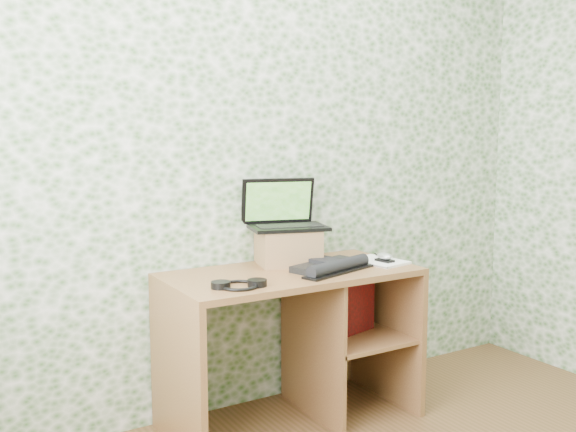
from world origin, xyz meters
TOP-DOWN VIEW (x-y plane):
  - wall_back at (0.00, 1.75)m, footprint 3.50×0.00m
  - desk at (0.08, 1.47)m, footprint 1.20×0.60m
  - riser at (0.07, 1.58)m, footprint 0.35×0.31m
  - laptop at (0.07, 1.62)m, footprint 0.43×0.35m
  - keyboard at (0.18, 1.35)m, footprint 0.45×0.34m
  - headphones at (-0.36, 1.28)m, footprint 0.23×0.21m
  - notepad at (0.48, 1.38)m, footprint 0.24×0.30m
  - mouse at (0.49, 1.34)m, footprint 0.07×0.10m
  - pen at (0.54, 1.45)m, footprint 0.06×0.13m
  - red_box at (0.39, 1.44)m, footprint 0.23×0.12m

SIDE VIEW (x-z plane):
  - desk at x=0.08m, z-range 0.11..0.86m
  - red_box at x=0.39m, z-range 0.39..0.65m
  - notepad at x=0.48m, z-range 0.75..0.76m
  - headphones at x=-0.36m, z-range 0.75..0.78m
  - pen at x=0.54m, z-range 0.76..0.77m
  - keyboard at x=0.18m, z-range 0.74..0.80m
  - mouse at x=0.49m, z-range 0.76..0.80m
  - riser at x=0.07m, z-range 0.75..0.93m
  - laptop at x=0.07m, z-range 0.86..1.11m
  - wall_back at x=0.00m, z-range -0.45..3.05m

